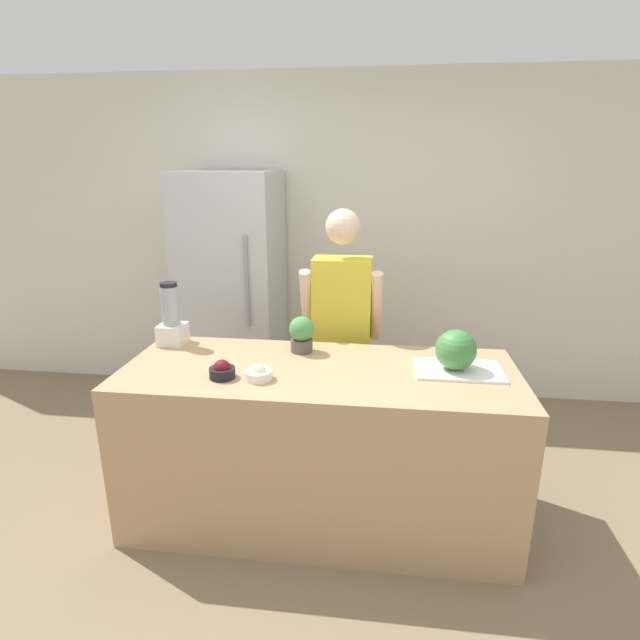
{
  "coord_description": "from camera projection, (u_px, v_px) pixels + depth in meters",
  "views": [
    {
      "loc": [
        0.3,
        -1.97,
        1.89
      ],
      "look_at": [
        0.0,
        0.44,
        1.14
      ],
      "focal_mm": 28.0,
      "sensor_mm": 36.0,
      "label": 1
    }
  ],
  "objects": [
    {
      "name": "potted_plant",
      "position": [
        302.0,
        334.0,
        2.79
      ],
      "size": [
        0.14,
        0.14,
        0.2
      ],
      "color": "#514C47",
      "rests_on": "counter_island"
    },
    {
      "name": "ground_plane",
      "position": [
        309.0,
        566.0,
        2.46
      ],
      "size": [
        14.0,
        14.0,
        0.0
      ],
      "primitive_type": "plane",
      "color": "#7F6B51"
    },
    {
      "name": "bowl_cherries",
      "position": [
        222.0,
        371.0,
        2.46
      ],
      "size": [
        0.13,
        0.13,
        0.09
      ],
      "color": "black",
      "rests_on": "counter_island"
    },
    {
      "name": "wall_back",
      "position": [
        345.0,
        241.0,
        4.11
      ],
      "size": [
        8.0,
        0.06,
        2.6
      ],
      "color": "silver",
      "rests_on": "ground_plane"
    },
    {
      "name": "counter_island",
      "position": [
        319.0,
        444.0,
        2.71
      ],
      "size": [
        2.05,
        0.81,
        0.89
      ],
      "color": "tan",
      "rests_on": "ground_plane"
    },
    {
      "name": "watermelon",
      "position": [
        456.0,
        350.0,
        2.51
      ],
      "size": [
        0.21,
        0.21,
        0.21
      ],
      "color": "#3D7F3D",
      "rests_on": "cutting_board"
    },
    {
      "name": "refrigerator",
      "position": [
        233.0,
        294.0,
        3.93
      ],
      "size": [
        0.72,
        0.74,
        1.86
      ],
      "color": "#B7B7BC",
      "rests_on": "ground_plane"
    },
    {
      "name": "bowl_cream",
      "position": [
        258.0,
        374.0,
        2.44
      ],
      "size": [
        0.14,
        0.14,
        0.08
      ],
      "color": "white",
      "rests_on": "counter_island"
    },
    {
      "name": "cutting_board",
      "position": [
        458.0,
        370.0,
        2.54
      ],
      "size": [
        0.44,
        0.28,
        0.01
      ],
      "color": "white",
      "rests_on": "counter_island"
    },
    {
      "name": "person",
      "position": [
        341.0,
        335.0,
        3.2
      ],
      "size": [
        0.5,
        0.26,
        1.65
      ],
      "color": "#333338",
      "rests_on": "ground_plane"
    },
    {
      "name": "blender",
      "position": [
        171.0,
        320.0,
        2.9
      ],
      "size": [
        0.15,
        0.15,
        0.37
      ],
      "color": "silver",
      "rests_on": "counter_island"
    }
  ]
}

